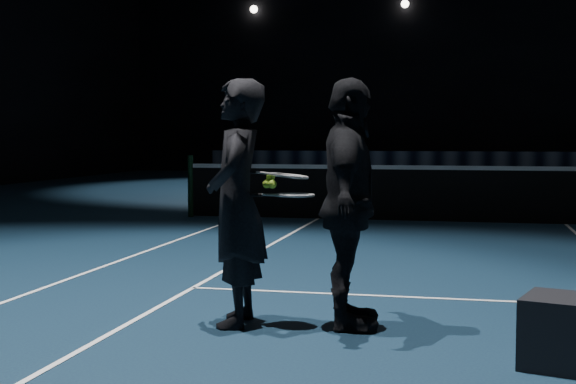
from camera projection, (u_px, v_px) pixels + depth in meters
name	position (u px, v px, depth m)	size (l,w,h in m)	color
floor	(567.00, 225.00, 12.93)	(36.00, 36.00, 0.00)	black
wall_back	(512.00, 41.00, 30.11)	(30.00, 30.00, 0.00)	black
court_lines	(567.00, 225.00, 12.93)	(10.98, 23.78, 0.01)	white
net_post_left	(191.00, 186.00, 14.29)	(0.10, 0.10, 1.10)	black
net_mesh	(567.00, 198.00, 12.90)	(12.80, 0.02, 0.86)	black
net_tape	(568.00, 169.00, 12.87)	(12.80, 0.03, 0.07)	white
sponsor_backdrop	(513.00, 164.00, 27.99)	(22.00, 0.15, 0.90)	black
fixtures_far	(513.00, 0.00, 29.81)	(20.00, 0.30, 0.30)	white
player_a	(237.00, 203.00, 6.07)	(0.68, 0.45, 1.87)	black
player_b	(349.00, 204.00, 5.95)	(1.10, 0.46, 1.87)	black
racket_lower	(295.00, 195.00, 6.00)	(0.68, 0.22, 0.03)	black
racket_upper	(290.00, 176.00, 6.04)	(0.68, 0.22, 0.03)	black
tennis_balls	(270.00, 182.00, 6.03)	(0.12, 0.10, 0.12)	#B0E931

